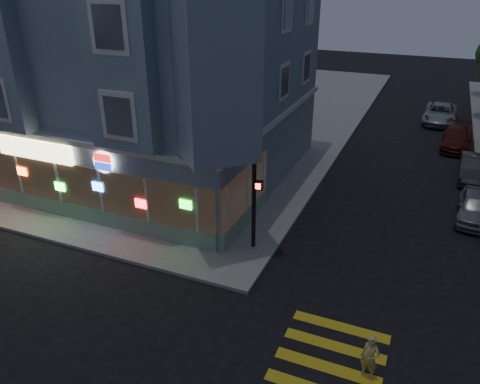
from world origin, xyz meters
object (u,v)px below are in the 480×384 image
Objects in this scene: parked_car_d at (440,113)px; traffic_signal at (254,168)px; running_child at (370,358)px; parked_car_b at (473,168)px; parked_car_c at (457,138)px; parked_car_a at (475,207)px.

parked_car_d is 0.93× the size of traffic_signal.
parked_car_d is (0.95, 27.86, -0.04)m from running_child.
parked_car_d is at bearing 102.46° from parked_car_b.
traffic_signal is at bearing -124.40° from parked_car_b.
traffic_signal reaches higher than parked_car_d.
running_child is 0.37× the size of parked_car_b.
parked_car_c is at bearing -75.87° from parked_car_d.
traffic_signal is (-5.60, 5.01, 3.06)m from running_child.
parked_car_b is 5.27m from parked_car_c.
running_child is 22.23m from parked_car_c.
running_child reaches higher than parked_car_b.
parked_car_d reaches higher than parked_car_b.
traffic_signal is (-6.55, -22.85, 3.10)m from parked_car_d.
parked_car_c is at bearing 98.94° from running_child.
parked_car_a is at bearing -80.64° from parked_car_d.
parked_car_b is 11.14m from parked_car_d.
parked_car_a is at bearing -82.59° from parked_car_c.
parked_car_b is 0.89× the size of parked_car_c.
traffic_signal is (-8.65, -11.91, 3.14)m from parked_car_b.
running_child is at bearing -92.98° from parked_car_c.
parked_car_a is at bearing 90.01° from running_child.
parked_car_c is at bearing 53.50° from traffic_signal.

